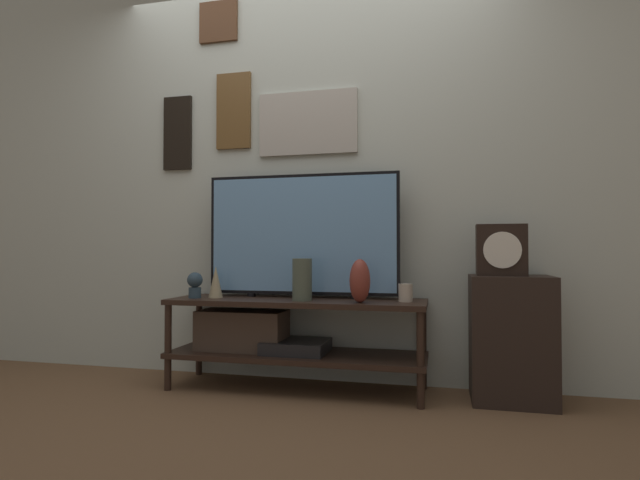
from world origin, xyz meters
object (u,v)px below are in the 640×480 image
object	(u,v)px
decorative_bust	(195,284)
mantel_clock	(501,250)
vase_slim_bronze	(216,282)
candle_jar	(406,293)
vase_tall_ceramic	(302,280)
television	(302,234)
vase_urn_stoneware	(360,281)

from	to	relation	value
decorative_bust	mantel_clock	xyz separation A→B (m)	(1.73, 0.09, 0.20)
vase_slim_bronze	mantel_clock	size ratio (longest dim) A/B	0.69
candle_jar	decorative_bust	bearing A→B (deg)	-176.52
candle_jar	vase_tall_ceramic	bearing A→B (deg)	-172.38
television	decorative_bust	xyz separation A→B (m)	(-0.61, -0.17, -0.29)
vase_slim_bronze	vase_urn_stoneware	size ratio (longest dim) A/B	0.80
television	vase_urn_stoneware	bearing A→B (deg)	-28.87
decorative_bust	mantel_clock	world-z (taller)	mantel_clock
vase_tall_ceramic	candle_jar	distance (m)	0.58
vase_tall_ceramic	mantel_clock	size ratio (longest dim) A/B	0.87
vase_slim_bronze	vase_tall_ceramic	bearing A→B (deg)	-5.59
television	decorative_bust	world-z (taller)	television
vase_slim_bronze	vase_urn_stoneware	world-z (taller)	vase_urn_stoneware
vase_tall_ceramic	candle_jar	world-z (taller)	vase_tall_ceramic
decorative_bust	mantel_clock	distance (m)	1.74
mantel_clock	candle_jar	bearing A→B (deg)	-178.72
vase_urn_stoneware	vase_slim_bronze	bearing A→B (deg)	174.04
vase_tall_ceramic	decorative_bust	world-z (taller)	vase_tall_ceramic
vase_slim_bronze	candle_jar	size ratio (longest dim) A/B	1.91
television	vase_slim_bronze	distance (m)	0.59
television	vase_urn_stoneware	world-z (taller)	television
vase_slim_bronze	mantel_clock	bearing A→B (deg)	1.17
vase_tall_ceramic	decorative_bust	distance (m)	0.66
vase_slim_bronze	vase_urn_stoneware	distance (m)	0.89
mantel_clock	vase_urn_stoneware	bearing A→B (deg)	-170.30
vase_slim_bronze	candle_jar	bearing A→B (deg)	1.12
vase_slim_bronze	candle_jar	world-z (taller)	vase_slim_bronze
vase_urn_stoneware	candle_jar	world-z (taller)	vase_urn_stoneware
vase_urn_stoneware	decorative_bust	world-z (taller)	vase_urn_stoneware
vase_slim_bronze	vase_tall_ceramic	world-z (taller)	vase_tall_ceramic
vase_tall_ceramic	decorative_bust	size ratio (longest dim) A/B	1.55
television	vase_urn_stoneware	size ratio (longest dim) A/B	4.95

